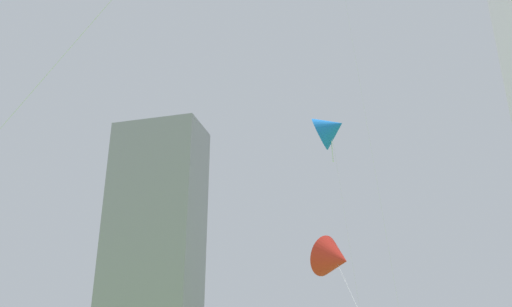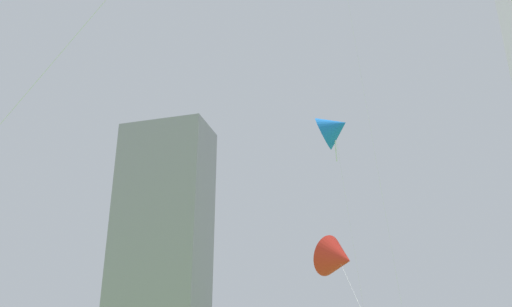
# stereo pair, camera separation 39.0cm
# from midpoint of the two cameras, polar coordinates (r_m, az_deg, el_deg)

# --- Properties ---
(kite_flying_5) EXTENTS (5.76, 10.75, 11.86)m
(kite_flying_5) POSITION_cam_midpoint_polar(r_m,az_deg,el_deg) (38.90, 7.87, -10.69)
(kite_flying_5) COLOR silver
(kite_flying_5) RESTS_ON ground
(kite_flying_7) EXTENTS (3.69, 3.43, 23.66)m
(kite_flying_7) POSITION_cam_midpoint_polar(r_m,az_deg,el_deg) (46.50, 7.50, 2.55)
(kite_flying_7) COLOR silver
(kite_flying_7) RESTS_ON ground
(distant_highrise_0) EXTENTS (26.05, 16.88, 73.48)m
(distant_highrise_0) POSITION_cam_midpoint_polar(r_m,az_deg,el_deg) (157.03, -10.61, -9.71)
(distant_highrise_0) COLOR #939399
(distant_highrise_0) RESTS_ON ground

